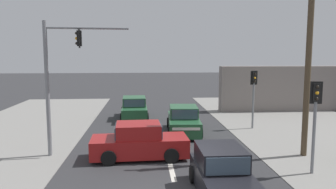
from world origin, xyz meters
TOP-DOWN VIEW (x-y plane):
  - lane_dash_mid at (0.00, 3.00)m, footprint 0.20×2.40m
  - lane_dash_far at (0.00, 8.00)m, footprint 0.20×2.40m
  - utility_pole_midground_right at (5.99, 4.42)m, footprint 3.77×0.70m
  - traffic_signal_mast at (-4.77, 5.31)m, footprint 3.68×0.49m
  - pedestal_signal_right_kerb at (5.34, 2.21)m, footprint 0.44×0.31m
  - pedestal_signal_far_median at (5.59, 9.86)m, footprint 0.44×0.30m
  - shopfront_wall_far at (11.00, 16.00)m, footprint 12.00×1.00m
  - sedan_kerbside_parked at (-1.74, 13.54)m, footprint 1.99×4.29m
  - sedan_oncoming_mid at (-1.28, 4.64)m, footprint 4.31×2.03m
  - sedan_crossing_left at (1.23, 9.11)m, footprint 2.07×4.32m
  - hatchback_receding_far at (1.44, 0.68)m, footprint 1.79×3.64m

SIDE VIEW (x-z plane):
  - lane_dash_mid at x=0.00m, z-range 0.00..0.01m
  - lane_dash_far at x=0.00m, z-range 0.00..0.01m
  - hatchback_receding_far at x=1.44m, z-range -0.06..1.47m
  - sedan_kerbside_parked at x=-1.74m, z-range -0.08..1.48m
  - sedan_oncoming_mid at x=-1.28m, z-range -0.08..1.48m
  - sedan_crossing_left at x=1.23m, z-range -0.08..1.48m
  - shopfront_wall_far at x=11.00m, z-range 0.00..3.60m
  - pedestal_signal_right_kerb at x=5.34m, z-range 0.64..4.20m
  - pedestal_signal_far_median at x=5.59m, z-range 0.64..4.20m
  - traffic_signal_mast at x=-4.77m, z-range 0.83..6.83m
  - utility_pole_midground_right at x=5.99m, z-range 0.37..10.89m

